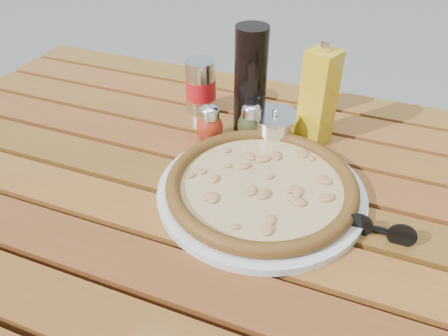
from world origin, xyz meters
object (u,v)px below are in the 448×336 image
at_px(sunglasses, 380,230).
at_px(parmesan_tin, 275,127).
at_px(table, 220,219).
at_px(oregano_shaker, 251,122).
at_px(olive_oil_cruet, 318,97).
at_px(plate, 261,191).
at_px(dark_bottle, 250,81).
at_px(pepper_shaker, 210,124).
at_px(soda_can, 201,87).
at_px(pizza, 262,184).

bearing_deg(sunglasses, parmesan_tin, 137.54).
distance_m(table, parmesan_tin, 0.22).
distance_m(oregano_shaker, olive_oil_cruet, 0.14).
distance_m(table, plate, 0.11).
xyz_separation_m(table, dark_bottle, (-0.02, 0.21, 0.19)).
relative_size(pepper_shaker, parmesan_tin, 0.78).
relative_size(table, soda_can, 11.67).
relative_size(dark_bottle, olive_oil_cruet, 1.05).
bearing_deg(plate, dark_bottle, 114.48).
bearing_deg(table, sunglasses, -4.54).
xyz_separation_m(table, parmesan_tin, (0.04, 0.19, 0.11)).
relative_size(table, plate, 3.89).
relative_size(table, pepper_shaker, 17.07).
xyz_separation_m(soda_can, olive_oil_cruet, (0.26, -0.02, 0.04)).
relative_size(table, sunglasses, 12.73).
height_order(pepper_shaker, soda_can, soda_can).
bearing_deg(parmesan_tin, olive_oil_cruet, 23.71).
bearing_deg(pizza, parmesan_tin, 99.32).
bearing_deg(pepper_shaker, table, -60.42).
distance_m(plate, dark_bottle, 0.25).
height_order(table, pizza, pizza).
distance_m(dark_bottle, olive_oil_cruet, 0.14).
distance_m(oregano_shaker, sunglasses, 0.34).
height_order(table, soda_can, soda_can).
xyz_separation_m(soda_can, sunglasses, (0.42, -0.26, -0.04)).
bearing_deg(pepper_shaker, plate, -39.98).
bearing_deg(dark_bottle, olive_oil_cruet, 3.16).
xyz_separation_m(plate, pepper_shaker, (-0.15, 0.13, 0.03)).
height_order(pepper_shaker, parmesan_tin, pepper_shaker).
bearing_deg(plate, oregano_shaker, 114.84).
bearing_deg(dark_bottle, oregano_shaker, -67.08).
height_order(plate, pepper_shaker, pepper_shaker).
bearing_deg(plate, pizza, 90.00).
distance_m(table, olive_oil_cruet, 0.30).
bearing_deg(plate, sunglasses, -8.69).
xyz_separation_m(pizza, sunglasses, (0.20, -0.03, -0.01)).
bearing_deg(oregano_shaker, soda_can, 153.70).
xyz_separation_m(dark_bottle, olive_oil_cruet, (0.14, 0.01, -0.01)).
distance_m(pizza, parmesan_tin, 0.18).
height_order(pepper_shaker, olive_oil_cruet, olive_oil_cruet).
bearing_deg(dark_bottle, parmesan_tin, -21.59).
distance_m(table, pizza, 0.12).
relative_size(plate, oregano_shaker, 4.39).
bearing_deg(pizza, sunglasses, -8.69).
bearing_deg(dark_bottle, pepper_shaker, -127.20).
distance_m(pepper_shaker, soda_can, 0.13).
height_order(plate, sunglasses, sunglasses).
xyz_separation_m(pizza, olive_oil_cruet, (0.05, 0.21, 0.07)).
bearing_deg(table, parmesan_tin, 76.55).
bearing_deg(oregano_shaker, pizza, -65.16).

